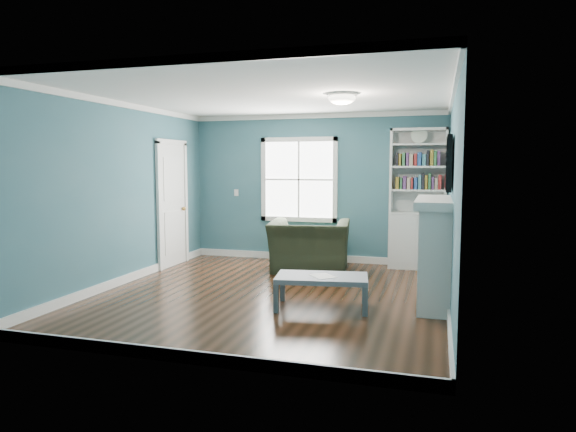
# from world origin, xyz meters

# --- Properties ---
(floor) EXTENTS (5.00, 5.00, 0.00)m
(floor) POSITION_xyz_m (0.00, 0.00, 0.00)
(floor) COLOR black
(floor) RESTS_ON ground
(room_walls) EXTENTS (5.00, 5.00, 5.00)m
(room_walls) POSITION_xyz_m (0.00, 0.00, 1.58)
(room_walls) COLOR #2F5E6C
(room_walls) RESTS_ON ground
(trim) EXTENTS (4.50, 5.00, 2.60)m
(trim) POSITION_xyz_m (0.00, 0.00, 1.24)
(trim) COLOR white
(trim) RESTS_ON ground
(window) EXTENTS (1.40, 0.06, 1.50)m
(window) POSITION_xyz_m (-0.30, 2.49, 1.45)
(window) COLOR white
(window) RESTS_ON room_walls
(bookshelf) EXTENTS (0.90, 0.35, 2.31)m
(bookshelf) POSITION_xyz_m (1.77, 2.30, 0.92)
(bookshelf) COLOR silver
(bookshelf) RESTS_ON ground
(fireplace) EXTENTS (0.44, 1.58, 1.30)m
(fireplace) POSITION_xyz_m (2.08, 0.20, 0.64)
(fireplace) COLOR black
(fireplace) RESTS_ON ground
(tv) EXTENTS (0.06, 1.10, 0.65)m
(tv) POSITION_xyz_m (2.20, 0.20, 1.72)
(tv) COLOR black
(tv) RESTS_ON fireplace
(door) EXTENTS (0.12, 0.98, 2.17)m
(door) POSITION_xyz_m (-2.22, 1.40, 1.07)
(door) COLOR silver
(door) RESTS_ON ground
(ceiling_fixture) EXTENTS (0.38, 0.38, 0.15)m
(ceiling_fixture) POSITION_xyz_m (0.90, 0.10, 2.55)
(ceiling_fixture) COLOR white
(ceiling_fixture) RESTS_ON room_walls
(light_switch) EXTENTS (0.08, 0.01, 0.12)m
(light_switch) POSITION_xyz_m (-1.50, 2.48, 1.20)
(light_switch) COLOR white
(light_switch) RESTS_ON room_walls
(recliner) EXTENTS (1.34, 0.97, 1.09)m
(recliner) POSITION_xyz_m (0.12, 1.60, 0.55)
(recliner) COLOR black
(recliner) RESTS_ON ground
(coffee_table) EXTENTS (1.16, 0.75, 0.39)m
(coffee_table) POSITION_xyz_m (0.78, -0.47, 0.34)
(coffee_table) COLOR #4A5259
(coffee_table) RESTS_ON ground
(paper_sheet) EXTENTS (0.37, 0.37, 0.00)m
(paper_sheet) POSITION_xyz_m (0.80, -0.49, 0.40)
(paper_sheet) COLOR white
(paper_sheet) RESTS_ON coffee_table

